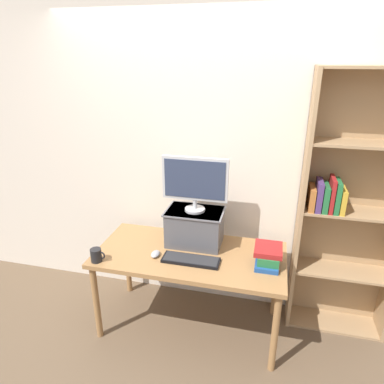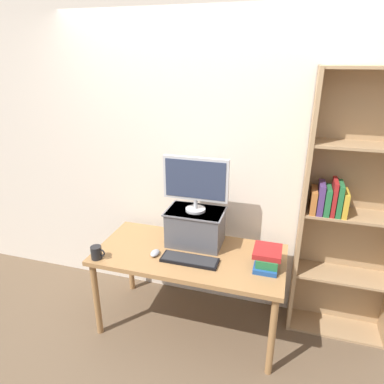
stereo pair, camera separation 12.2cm
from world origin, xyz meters
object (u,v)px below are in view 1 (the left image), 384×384
(keyboard, at_px, (191,260))
(book_stack, at_px, (268,256))
(computer_mouse, at_px, (155,254))
(desk, at_px, (190,261))
(bookshelf_unit, at_px, (348,209))
(coffee_mug, at_px, (96,255))
(riser_box, at_px, (195,226))
(computer_monitor, at_px, (195,181))

(keyboard, bearing_deg, book_stack, 10.68)
(book_stack, bearing_deg, computer_mouse, -173.38)
(desk, xyz_separation_m, bookshelf_unit, (1.16, 0.33, 0.43))
(keyboard, height_order, coffee_mug, coffee_mug)
(keyboard, bearing_deg, desk, 107.24)
(desk, xyz_separation_m, riser_box, (0.00, 0.16, 0.22))
(coffee_mug, bearing_deg, keyboard, 13.44)
(book_stack, bearing_deg, keyboard, -169.32)
(keyboard, xyz_separation_m, book_stack, (0.56, 0.11, 0.06))
(computer_monitor, height_order, coffee_mug, computer_monitor)
(computer_mouse, distance_m, book_stack, 0.85)
(keyboard, height_order, computer_mouse, computer_mouse)
(riser_box, bearing_deg, book_stack, -15.94)
(computer_mouse, bearing_deg, keyboard, -1.55)
(computer_monitor, distance_m, coffee_mug, 0.93)
(computer_monitor, height_order, keyboard, computer_monitor)
(riser_box, distance_m, computer_monitor, 0.39)
(riser_box, height_order, book_stack, riser_box)
(bookshelf_unit, bearing_deg, computer_monitor, -171.56)
(riser_box, relative_size, computer_mouse, 4.45)
(computer_monitor, relative_size, book_stack, 1.93)
(computer_mouse, height_order, coffee_mug, coffee_mug)
(desk, distance_m, keyboard, 0.15)
(computer_mouse, bearing_deg, book_stack, 6.62)
(desk, relative_size, book_stack, 5.51)
(bookshelf_unit, height_order, coffee_mug, bookshelf_unit)
(coffee_mug, bearing_deg, computer_monitor, 33.88)
(keyboard, relative_size, coffee_mug, 3.75)
(computer_mouse, relative_size, book_stack, 0.39)
(computer_monitor, relative_size, keyboard, 1.19)
(book_stack, relative_size, coffee_mug, 2.32)
(bookshelf_unit, bearing_deg, riser_box, -171.63)
(computer_mouse, distance_m, coffee_mug, 0.44)
(riser_box, height_order, keyboard, riser_box)
(bookshelf_unit, height_order, computer_monitor, bookshelf_unit)
(coffee_mug, bearing_deg, computer_mouse, 23.07)
(bookshelf_unit, distance_m, riser_box, 1.19)
(keyboard, height_order, book_stack, book_stack)
(coffee_mug, bearing_deg, bookshelf_unit, 18.64)
(keyboard, xyz_separation_m, computer_mouse, (-0.28, 0.01, 0.01))
(book_stack, bearing_deg, coffee_mug, -167.79)
(riser_box, height_order, computer_mouse, riser_box)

